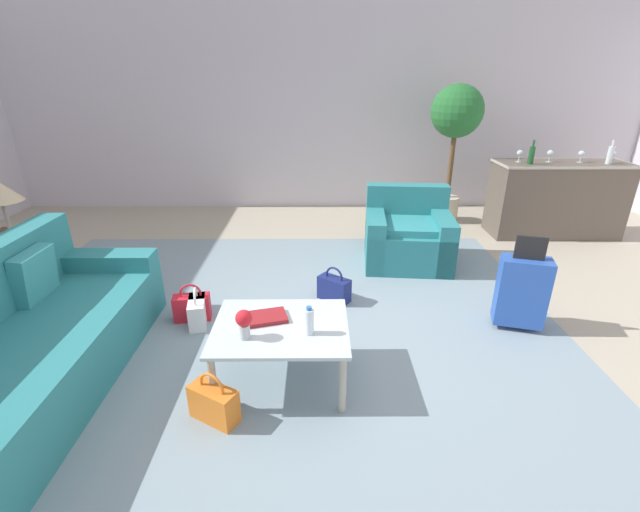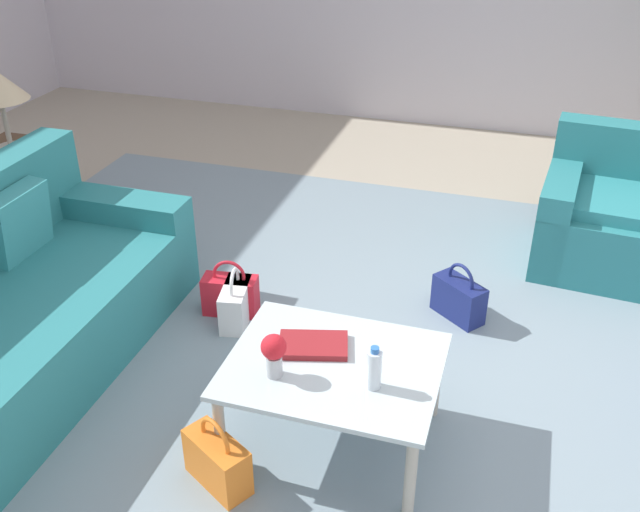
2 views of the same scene
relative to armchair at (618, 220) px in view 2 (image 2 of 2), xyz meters
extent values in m
plane|color=#A89E89|center=(-0.91, -1.67, -0.30)|extent=(12.00, 12.00, 0.00)
cube|color=gray|center=(-1.51, -1.47, -0.29)|extent=(5.20, 4.40, 0.01)
cube|color=teal|center=(-3.01, -2.27, -0.07)|extent=(0.98, 2.41, 0.45)
cube|color=teal|center=(-3.01, -1.18, 0.00)|extent=(0.98, 0.24, 0.60)
cube|color=teal|center=(-3.23, -1.73, 0.33)|extent=(0.16, 0.40, 0.41)
cube|color=teal|center=(-0.01, -0.07, -0.08)|extent=(1.03, 0.95, 0.44)
cube|color=teal|center=(0.02, 0.26, 0.13)|extent=(0.97, 0.28, 0.86)
cube|color=teal|center=(-0.38, -0.04, 0.00)|extent=(0.28, 0.88, 0.60)
cube|color=teal|center=(-0.01, -0.12, 0.18)|extent=(0.77, 0.67, 0.08)
cube|color=silver|center=(-1.31, -2.17, 0.15)|extent=(0.93, 0.74, 0.02)
cylinder|color=#ADA899|center=(-1.72, -1.85, -0.08)|extent=(0.05, 0.05, 0.44)
cylinder|color=#ADA899|center=(-0.89, -1.85, -0.08)|extent=(0.05, 0.05, 0.44)
cylinder|color=#ADA899|center=(-1.72, -2.49, -0.08)|extent=(0.05, 0.05, 0.44)
cylinder|color=#ADA899|center=(-0.89, -2.49, -0.08)|extent=(0.05, 0.05, 0.44)
cylinder|color=silver|center=(-1.11, -2.27, 0.25)|extent=(0.06, 0.06, 0.18)
cylinder|color=#2D6BBC|center=(-1.11, -2.27, 0.35)|extent=(0.04, 0.04, 0.02)
cube|color=maroon|center=(-1.43, -2.09, 0.18)|extent=(0.35, 0.27, 0.03)
cylinder|color=#B2B7BC|center=(-1.53, -2.32, 0.21)|extent=(0.07, 0.07, 0.10)
sphere|color=red|center=(-1.53, -2.32, 0.31)|extent=(0.11, 0.11, 0.11)
cube|color=#513823|center=(-4.11, -0.67, -0.01)|extent=(0.54, 0.54, 0.57)
cylinder|color=#ADA899|center=(-4.11, -0.67, 0.29)|extent=(0.18, 0.18, 0.02)
cylinder|color=#ADA899|center=(-4.11, -0.67, 0.46)|extent=(0.04, 0.04, 0.33)
cube|color=white|center=(-2.11, -1.41, -0.18)|extent=(0.20, 0.34, 0.24)
torus|color=white|center=(-2.11, -1.41, -0.04)|extent=(0.06, 0.20, 0.20)
cube|color=orange|center=(-1.71, -2.56, -0.18)|extent=(0.35, 0.28, 0.24)
torus|color=orange|center=(-1.71, -2.56, -0.04)|extent=(0.18, 0.11, 0.20)
cube|color=red|center=(-2.18, -1.33, -0.18)|extent=(0.34, 0.18, 0.24)
torus|color=red|center=(-2.18, -1.33, -0.04)|extent=(0.20, 0.05, 0.20)
cube|color=navy|center=(-0.89, -0.98, -0.18)|extent=(0.34, 0.31, 0.24)
torus|color=navy|center=(-0.89, -0.98, -0.04)|extent=(0.17, 0.14, 0.20)
camera|label=1|loc=(-1.05, -4.70, 1.75)|focal=24.00mm
camera|label=2|loc=(-0.64, -4.54, 2.12)|focal=40.00mm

